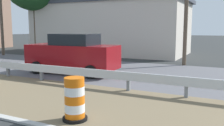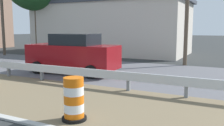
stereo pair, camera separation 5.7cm
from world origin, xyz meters
The scene contains 4 objects.
traffic_barrel_close centered at (-0.58, 6.73, 0.50)m, with size 0.63×0.63×1.09m.
car_lead_near_lane centered at (4.79, 10.60, 1.01)m, with size 2.06×4.77×2.02m.
roadside_shop_near centered at (15.24, 13.75, 2.38)m, with size 6.86×14.17×4.74m.
utility_pole_mid centered at (9.40, 21.12, 4.05)m, with size 0.24×1.80×7.78m.
Camera 2 is at (-5.52, 3.18, 2.30)m, focal length 39.83 mm.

